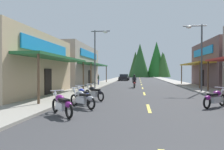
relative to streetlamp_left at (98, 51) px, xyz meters
name	(u,v)px	position (x,y,z in m)	size (l,w,h in m)	color
ground	(141,84)	(4.83, 10.54, -4.14)	(9.46, 89.68, 0.10)	#38383A
sidewalk_left	(103,83)	(-1.27, 10.54, -4.03)	(2.74, 89.68, 0.12)	gray
sidewalk_right	(181,84)	(10.93, 10.54, -4.03)	(2.74, 89.68, 0.12)	#9E9991
centerline_dashes	(141,82)	(4.83, 14.60, -4.08)	(0.16, 66.11, 0.01)	#E0C64C
storefront_left_near	(2,65)	(-6.51, -6.35, -1.70)	(9.63, 10.32, 4.78)	tan
storefront_left_far	(62,66)	(-6.72, 6.88, -1.31)	(10.03, 12.80, 5.56)	gray
streetlamp_left	(98,51)	(0.00, 0.00, 0.00)	(2.03, 0.30, 6.31)	#474C51
streetlamp_right	(198,48)	(9.66, -2.23, -0.12)	(2.03, 0.30, 6.09)	#474C51
motorcycle_parked_right_3	(215,98)	(8.25, -10.01, -3.60)	(1.66, 1.50, 1.04)	black
motorcycle_parked_left_0	(62,104)	(1.11, -12.88, -3.60)	(1.55, 1.62, 1.04)	black
motorcycle_parked_left_1	(82,98)	(1.47, -11.02, -3.60)	(1.73, 1.42, 1.04)	black
motorcycle_parked_left_2	(83,95)	(1.11, -9.64, -3.60)	(1.37, 1.77, 1.04)	black
motorcycle_parked_left_3	(94,93)	(1.45, -8.17, -3.60)	(1.64, 1.52, 1.04)	black
rider_cruising_lead	(134,82)	(3.88, 2.55, -3.44)	(0.60, 2.14, 1.57)	black
pedestrian_by_shop	(98,79)	(-1.10, 5.90, -3.21)	(0.36, 0.54, 1.54)	#333F8C
parked_car_curbside	(124,77)	(1.30, 22.32, -3.40)	(2.23, 4.38, 1.40)	black
treeline_backdrop	(150,61)	(8.99, 55.07, 1.76)	(16.17, 9.66, 13.39)	#2D5123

